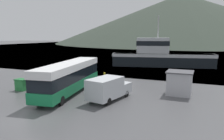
{
  "coord_description": "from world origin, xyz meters",
  "views": [
    {
      "loc": [
        12.14,
        -12.24,
        6.42
      ],
      "look_at": [
        1.47,
        13.34,
        2.0
      ],
      "focal_mm": 35.0,
      "sensor_mm": 36.0,
      "label": 1
    }
  ],
  "objects": [
    {
      "name": "fishing_boat",
      "position": [
        3.98,
        33.43,
        2.18
      ],
      "size": [
        20.97,
        8.36,
        10.42
      ],
      "rotation": [
        0.0,
        0.0,
        4.92
      ],
      "color": "black",
      "rests_on": "water_surface"
    },
    {
      "name": "tour_bus",
      "position": [
        -1.48,
        8.11,
        1.91
      ],
      "size": [
        4.5,
        12.91,
        3.41
      ],
      "rotation": [
        0.0,
        0.0,
        0.16
      ],
      "color": "#146B3D",
      "rests_on": "ground"
    },
    {
      "name": "dock_kiosk",
      "position": [
        9.99,
        12.03,
        1.3
      ],
      "size": [
        2.77,
        2.68,
        2.58
      ],
      "color": "#B2B2B7",
      "rests_on": "ground"
    },
    {
      "name": "storage_bin",
      "position": [
        -7.35,
        6.81,
        0.69
      ],
      "size": [
        1.35,
        1.06,
        1.36
      ],
      "color": "#287F3D",
      "rests_on": "ground"
    },
    {
      "name": "mooring_bollard",
      "position": [
        -1.5,
        17.51,
        0.47
      ],
      "size": [
        0.31,
        0.31,
        0.87
      ],
      "color": "#B29919",
      "rests_on": "ground"
    },
    {
      "name": "hill_backdrop",
      "position": [
        -7.11,
        187.65,
        20.64
      ],
      "size": [
        211.66,
        211.66,
        41.28
      ],
      "primitive_type": "cone",
      "color": "#333D33",
      "rests_on": "ground"
    },
    {
      "name": "delivery_van",
      "position": [
        3.64,
        7.15,
        1.23
      ],
      "size": [
        3.15,
        5.64,
        2.32
      ],
      "rotation": [
        0.0,
        0.0,
        -0.19
      ],
      "color": "silver",
      "rests_on": "ground"
    },
    {
      "name": "water_surface",
      "position": [
        0.0,
        138.58,
        0.0
      ],
      "size": [
        240.0,
        240.0,
        0.0
      ],
      "primitive_type": "plane",
      "color": "#3D5160",
      "rests_on": "ground"
    },
    {
      "name": "ground_plane",
      "position": [
        0.0,
        0.0,
        0.0
      ],
      "size": [
        400.0,
        400.0,
        0.0
      ],
      "primitive_type": "plane",
      "color": "#4C4C4F"
    }
  ]
}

